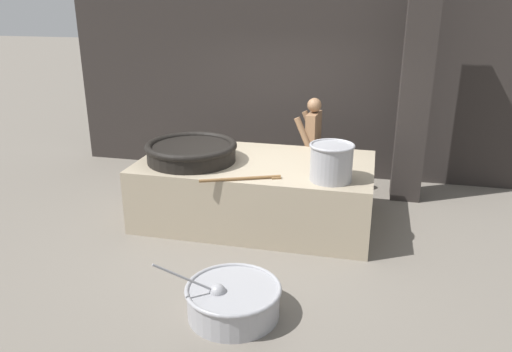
% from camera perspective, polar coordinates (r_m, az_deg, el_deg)
% --- Properties ---
extents(ground_plane, '(60.00, 60.00, 0.00)m').
position_cam_1_polar(ground_plane, '(7.24, 0.00, -4.93)').
color(ground_plane, slate).
extents(back_wall, '(7.82, 0.24, 3.50)m').
position_cam_1_polar(back_wall, '(8.89, 3.47, 11.49)').
color(back_wall, '#2D2826').
rests_on(back_wall, ground_plane).
extents(support_pillar, '(0.44, 0.44, 3.50)m').
position_cam_1_polar(support_pillar, '(7.92, 17.76, 9.57)').
color(support_pillar, '#2D2826').
rests_on(support_pillar, ground_plane).
extents(hearth_platform, '(3.21, 1.78, 0.88)m').
position_cam_1_polar(hearth_platform, '(7.07, 0.00, -1.68)').
color(hearth_platform, tan).
rests_on(hearth_platform, ground_plane).
extents(giant_wok_near, '(1.27, 1.27, 0.26)m').
position_cam_1_polar(giant_wok_near, '(6.95, -7.40, 2.87)').
color(giant_wok_near, black).
rests_on(giant_wok_near, hearth_platform).
extents(stock_pot, '(0.56, 0.56, 0.47)m').
position_cam_1_polar(stock_pot, '(6.19, 8.61, 1.65)').
color(stock_pot, '#9E9EA3').
rests_on(stock_pot, hearth_platform).
extents(stirring_paddle, '(0.97, 0.47, 0.04)m').
position_cam_1_polar(stirring_paddle, '(6.20, -1.29, -0.28)').
color(stirring_paddle, brown).
rests_on(stirring_paddle, hearth_platform).
extents(cook, '(0.39, 0.60, 1.58)m').
position_cam_1_polar(cook, '(7.91, 6.45, 3.70)').
color(cook, '#8C6647').
rests_on(cook, ground_plane).
extents(prep_bowl_vegetables, '(1.14, 0.97, 0.73)m').
position_cam_1_polar(prep_bowl_vegetables, '(5.14, -2.63, -13.88)').
color(prep_bowl_vegetables, '#9E9EA3').
rests_on(prep_bowl_vegetables, ground_plane).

